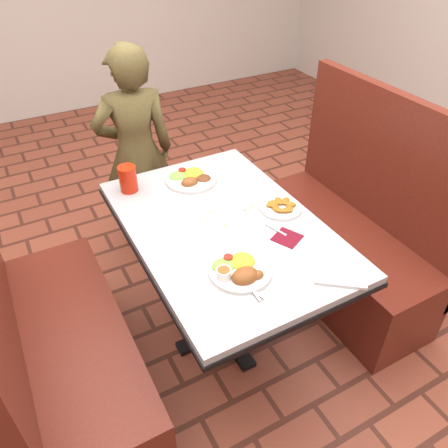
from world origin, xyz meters
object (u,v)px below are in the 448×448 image
at_px(booth_bench_right, 345,242).
at_px(near_dinner_plate, 240,267).
at_px(booth_bench_left, 64,353).
at_px(far_dinner_plate, 191,176).
at_px(dining_table, 224,240).
at_px(diner_person, 136,153).
at_px(red_tumbler, 128,179).
at_px(plantain_plate, 281,207).

xyz_separation_m(booth_bench_right, near_dinner_plate, (-0.89, -0.30, 0.45)).
bearing_deg(booth_bench_left, far_dinner_plate, 26.54).
relative_size(dining_table, diner_person, 0.92).
relative_size(booth_bench_right, far_dinner_plate, 4.57).
bearing_deg(diner_person, red_tumbler, 75.01).
bearing_deg(near_dinner_plate, booth_bench_right, 18.79).
xyz_separation_m(booth_bench_left, red_tumbler, (0.52, 0.47, 0.49)).
distance_m(booth_bench_left, diner_person, 1.27).
xyz_separation_m(booth_bench_left, plantain_plate, (1.09, -0.02, 0.43)).
relative_size(near_dinner_plate, far_dinner_plate, 0.96).
bearing_deg(far_dinner_plate, dining_table, -93.92).
bearing_deg(diner_person, dining_table, 101.11).
bearing_deg(far_dinner_plate, booth_bench_left, -153.46).
xyz_separation_m(booth_bench_right, plantain_plate, (-0.51, -0.02, 0.43)).
bearing_deg(booth_bench_right, plantain_plate, -177.34).
bearing_deg(near_dinner_plate, diner_person, 89.17).
relative_size(booth_bench_right, diner_person, 0.91).
bearing_deg(diner_person, booth_bench_right, 138.24).
height_order(diner_person, near_dinner_plate, diner_person).
bearing_deg(near_dinner_plate, dining_table, 72.54).
height_order(far_dinner_plate, red_tumbler, red_tumbler).
relative_size(booth_bench_left, plantain_plate, 6.11).
bearing_deg(red_tumbler, booth_bench_right, -23.56).
height_order(dining_table, plantain_plate, plantain_plate).
xyz_separation_m(booth_bench_right, far_dinner_plate, (-0.77, 0.41, 0.44)).
height_order(diner_person, far_dinner_plate, diner_person).
distance_m(near_dinner_plate, plantain_plate, 0.48).
bearing_deg(plantain_plate, booth_bench_right, 2.66).
relative_size(dining_table, far_dinner_plate, 4.61).
relative_size(diner_person, plantain_plate, 6.72).
xyz_separation_m(dining_table, diner_person, (-0.08, 0.99, 0.01)).
bearing_deg(plantain_plate, dining_table, 175.34).
height_order(booth_bench_left, red_tumbler, booth_bench_left).
xyz_separation_m(booth_bench_left, far_dinner_plate, (0.83, 0.41, 0.44)).
distance_m(dining_table, booth_bench_right, 0.86).
relative_size(dining_table, red_tumbler, 9.14).
xyz_separation_m(dining_table, plantain_plate, (0.29, -0.02, 0.11)).
relative_size(booth_bench_left, diner_person, 0.91).
bearing_deg(near_dinner_plate, plantain_plate, 36.06).
relative_size(dining_table, booth_bench_right, 1.01).
distance_m(booth_bench_right, plantain_plate, 0.67).
xyz_separation_m(far_dinner_plate, plantain_plate, (0.26, -0.44, -0.01)).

